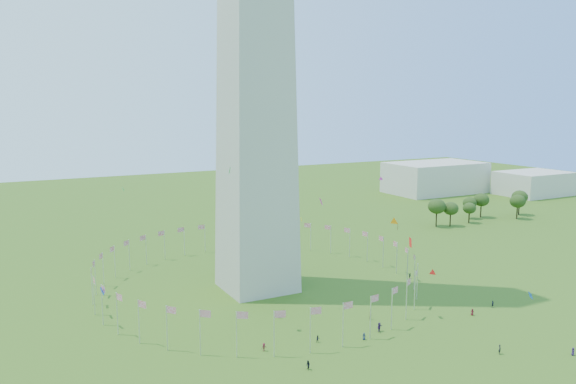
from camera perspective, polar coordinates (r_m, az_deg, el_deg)
The scene contains 7 objects.
ground at distance 106.40m, azimuth 8.65°, elevation -17.28°, with size 600.00×600.00×0.00m, color #325514.
flag_ring at distance 145.13m, azimuth -3.16°, elevation -8.03°, with size 80.24×80.24×9.00m.
gov_building_east_a at distance 309.45m, azimuth 14.71°, elevation 1.44°, with size 50.00×30.00×16.00m, color beige.
gov_building_east_b at distance 318.46m, azimuth 23.68°, elevation 0.82°, with size 35.00×25.00×12.00m, color beige.
crowd at distance 111.75m, azimuth 7.78°, elevation -15.44°, with size 92.88×72.57×1.99m.
kites_aloft at distance 125.58m, azimuth 8.99°, elevation -3.54°, with size 104.57×67.41×28.45m.
tree_line_east at distance 240.02m, azimuth 18.91°, elevation -1.61°, with size 53.88×15.43×10.62m.
Camera 1 is at (-57.31, -76.45, 46.82)m, focal length 35.00 mm.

